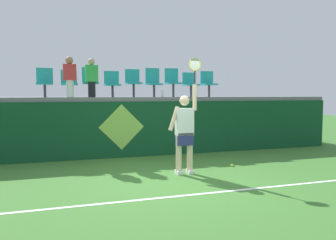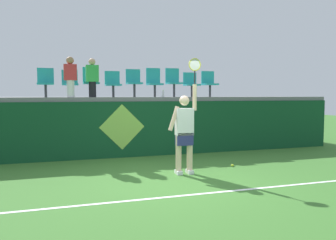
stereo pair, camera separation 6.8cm
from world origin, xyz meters
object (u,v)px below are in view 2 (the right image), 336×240
object	(u,v)px
stadium_chair_0	(46,81)
stadium_chair_1	(70,82)
stadium_chair_3	(113,83)
stadium_chair_5	(154,81)
spectator_1	(92,77)
stadium_chair_8	(209,82)
water_bottle	(163,94)
stadium_chair_7	(191,83)
spectator_0	(70,76)
stadium_chair_2	(91,80)
stadium_chair_6	(173,81)
tennis_player	(184,130)
tennis_ball	(233,165)
stadium_chair_4	(134,81)

from	to	relation	value
stadium_chair_0	stadium_chair_1	xyz separation A→B (m)	(0.65, -0.00, -0.02)
stadium_chair_3	stadium_chair_5	xyz separation A→B (m)	(1.26, 0.01, 0.06)
spectator_1	stadium_chair_5	bearing A→B (deg)	12.88
stadium_chair_1	stadium_chair_8	bearing A→B (deg)	0.01
water_bottle	stadium_chair_7	bearing A→B (deg)	21.18
spectator_0	stadium_chair_0	bearing A→B (deg)	144.24
stadium_chair_1	stadium_chair_2	bearing A→B (deg)	0.49
stadium_chair_0	stadium_chair_7	size ratio (longest dim) A/B	1.05
stadium_chair_7	water_bottle	bearing A→B (deg)	-158.82
stadium_chair_6	stadium_chair_7	size ratio (longest dim) A/B	1.15
stadium_chair_5	tennis_player	bearing A→B (deg)	-92.91
stadium_chair_0	stadium_chair_1	distance (m)	0.65
stadium_chair_2	stadium_chair_3	world-z (taller)	stadium_chair_2
water_bottle	stadium_chair_7	distance (m)	1.18
stadium_chair_2	spectator_1	size ratio (longest dim) A/B	0.81
stadium_chair_0	stadium_chair_1	bearing A→B (deg)	-0.25
tennis_player	stadium_chair_8	xyz separation A→B (m)	(1.99, 3.05, 1.18)
stadium_chair_7	stadium_chair_5	bearing A→B (deg)	179.49
tennis_ball	stadium_chair_8	bearing A→B (deg)	77.51
spectator_0	stadium_chair_6	bearing A→B (deg)	8.60
stadium_chair_0	stadium_chair_4	size ratio (longest dim) A/B	0.97
stadium_chair_5	spectator_1	size ratio (longest dim) A/B	0.83
stadium_chair_2	spectator_0	distance (m)	0.75
stadium_chair_0	water_bottle	bearing A→B (deg)	-7.17
stadium_chair_0	stadium_chair_1	size ratio (longest dim) A/B	1.05
tennis_ball	water_bottle	distance (m)	3.09
spectator_0	spectator_1	bearing A→B (deg)	3.84
stadium_chair_0	stadium_chair_5	distance (m)	3.12
stadium_chair_4	stadium_chair_8	distance (m)	2.47
stadium_chair_5	stadium_chair_8	bearing A→B (deg)	-0.24
stadium_chair_1	stadium_chair_3	distance (m)	1.21
stadium_chair_0	spectator_1	world-z (taller)	spectator_1
stadium_chair_8	tennis_player	bearing A→B (deg)	-123.12
water_bottle	stadium_chair_6	xyz separation A→B (m)	(0.46, 0.41, 0.40)
stadium_chair_1	stadium_chair_4	distance (m)	1.84
spectator_1	stadium_chair_8	bearing A→B (deg)	6.51
stadium_chair_6	stadium_chair_2	bearing A→B (deg)	179.99
tennis_ball	water_bottle	bearing A→B (deg)	115.01
stadium_chair_1	spectator_1	size ratio (longest dim) A/B	0.73
stadium_chair_2	water_bottle	bearing A→B (deg)	-11.45
water_bottle	spectator_0	size ratio (longest dim) A/B	0.18
stadium_chair_0	stadium_chair_7	bearing A→B (deg)	-0.07
water_bottle	stadium_chair_2	world-z (taller)	stadium_chair_2
stadium_chair_6	stadium_chair_7	xyz separation A→B (m)	(0.59, -0.01, -0.06)
stadium_chair_0	spectator_0	world-z (taller)	spectator_0
stadium_chair_2	spectator_0	bearing A→B (deg)	-141.26
stadium_chair_5	stadium_chair_7	bearing A→B (deg)	-0.51
water_bottle	stadium_chair_4	xyz separation A→B (m)	(-0.79, 0.41, 0.37)
stadium_chair_2	stadium_chair_5	world-z (taller)	stadium_chair_5
stadium_chair_6	spectator_0	size ratio (longest dim) A/B	0.82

